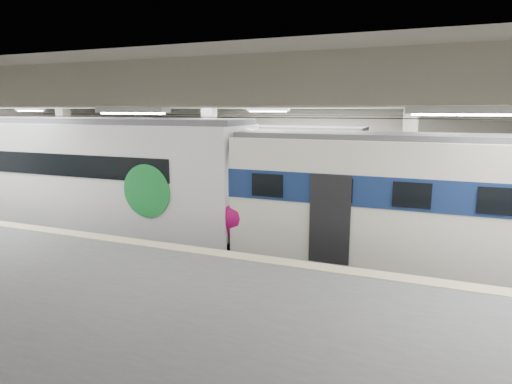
% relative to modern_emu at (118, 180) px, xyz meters
% --- Properties ---
extents(station_hall, '(36.00, 24.00, 5.75)m').
position_rel_modern_emu_xyz_m(station_hall, '(5.43, -1.74, 0.97)').
color(station_hall, black).
rests_on(station_hall, ground).
extents(modern_emu, '(14.46, 2.98, 4.63)m').
position_rel_modern_emu_xyz_m(modern_emu, '(0.00, 0.00, 0.00)').
color(modern_emu, white).
rests_on(modern_emu, ground).
extents(older_rer, '(12.86, 2.84, 4.27)m').
position_rel_modern_emu_xyz_m(older_rer, '(11.72, 0.00, -0.04)').
color(older_rer, white).
rests_on(older_rer, ground).
extents(far_train, '(13.09, 2.78, 4.21)m').
position_rel_modern_emu_xyz_m(far_train, '(2.07, 5.50, -0.10)').
color(far_train, white).
rests_on(far_train, ground).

